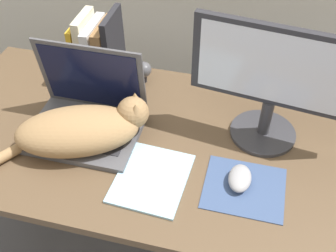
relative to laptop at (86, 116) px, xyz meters
name	(u,v)px	position (x,y,z in m)	size (l,w,h in m)	color
desk	(135,152)	(0.15, 0.00, -0.13)	(1.28, 0.72, 0.73)	brown
laptop	(86,116)	(0.00, 0.00, 0.00)	(0.34, 0.26, 0.27)	#4C4C51
cat	(83,129)	(0.02, -0.07, 0.01)	(0.44, 0.32, 0.14)	#99754C
external_monitor	(274,80)	(0.54, 0.11, 0.16)	(0.48, 0.20, 0.38)	#333338
mousepad	(244,188)	(0.51, -0.12, -0.05)	(0.22, 0.19, 0.00)	#384C75
computer_mouse	(240,178)	(0.49, -0.11, -0.03)	(0.06, 0.10, 0.04)	#99999E
book_row	(98,50)	(-0.06, 0.27, 0.06)	(0.15, 0.17, 0.26)	gold
notepad	(152,178)	(0.25, -0.15, -0.05)	(0.21, 0.24, 0.01)	#99C6E0
webcam	(144,70)	(0.10, 0.28, 0.00)	(0.06, 0.06, 0.08)	#232328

